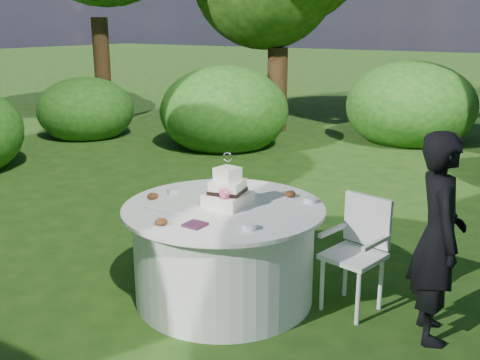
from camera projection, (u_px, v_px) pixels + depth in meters
name	position (u px, v px, depth m)	size (l,w,h in m)	color
ground	(224.00, 297.00, 4.52)	(80.00, 80.00, 0.00)	#1A3B10
napkins	(195.00, 225.00, 3.88)	(0.14, 0.14, 0.02)	#431C36
feather_plume	(168.00, 211.00, 4.17)	(0.48, 0.07, 0.01)	white
guest	(438.00, 238.00, 3.78)	(0.53, 0.35, 1.46)	black
table	(224.00, 252.00, 4.41)	(1.56, 1.56, 0.77)	silver
cake	(227.00, 191.00, 4.29)	(0.30, 0.32, 0.42)	white
chair	(359.00, 244.00, 4.23)	(0.46, 0.46, 0.88)	white
votives	(238.00, 199.00, 4.41)	(1.15, 0.88, 0.04)	white
petal_cups	(204.00, 203.00, 4.29)	(0.98, 1.16, 0.05)	#562D16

